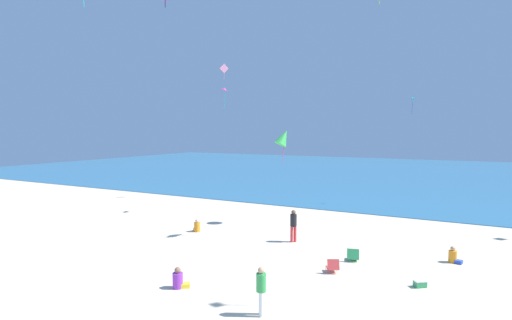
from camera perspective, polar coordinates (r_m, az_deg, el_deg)
The scene contains 14 objects.
ground_plane at distance 20.42m, azimuth 3.20°, elevation -12.88°, with size 120.00×120.00×0.00m, color beige.
ocean_water at distance 59.95m, azimuth 20.28°, elevation -1.81°, with size 120.00×60.00×0.05m, color teal.
beach_chair_far_left at distance 18.02m, azimuth 10.65°, elevation -14.33°, with size 0.70×0.73×0.61m.
beach_chair_far_right at distance 19.72m, azimuth 13.37°, elevation -12.86°, with size 0.68×0.77×0.60m.
cooler_box at distance 17.47m, azimuth 21.89°, elevation -15.70°, with size 0.53×0.51×0.26m.
person_0 at distance 22.22m, azimuth 5.24°, elevation -8.81°, with size 0.49×0.49×1.73m.
person_2 at distance 24.76m, azimuth -8.23°, elevation -9.20°, with size 0.66×0.63×0.75m.
person_3 at distance 21.00m, azimuth 25.82°, elevation -12.02°, with size 0.65×0.45×0.75m.
person_5 at distance 13.78m, azimuth 0.72°, elevation -17.36°, with size 0.44×0.44×1.60m.
person_7 at distance 16.42m, azimuth -10.70°, elevation -16.15°, with size 0.71×0.67×0.81m.
kite_pink at distance 36.37m, azimuth -4.47°, elevation 12.57°, with size 0.52×0.69×1.32m.
kite_magenta at distance 29.55m, azimuth -4.37°, elevation 9.78°, with size 0.53×0.55×1.53m.
kite_teal at distance 34.85m, azimuth 20.93°, elevation 7.95°, with size 0.34×0.41×1.36m.
kite_green at distance 25.97m, azimuth 3.84°, elevation 3.16°, with size 1.42×1.43×2.21m.
Camera 1 is at (8.28, -7.68, 5.97)m, focal length 28.70 mm.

